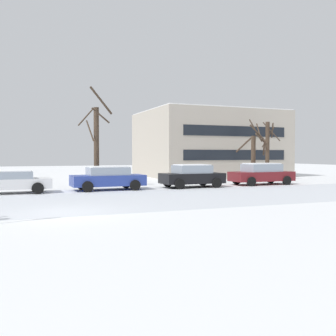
% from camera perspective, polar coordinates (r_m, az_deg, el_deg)
% --- Properties ---
extents(ground_plane, '(120.00, 120.00, 0.00)m').
position_cam_1_polar(ground_plane, '(15.17, -14.98, -6.33)').
color(ground_plane, white).
extents(road_surface, '(80.00, 8.39, 0.00)m').
position_cam_1_polar(road_surface, '(18.32, -16.20, -4.90)').
color(road_surface, silver).
rests_on(road_surface, ground).
extents(parked_car_white, '(4.47, 2.17, 1.29)m').
position_cam_1_polar(parked_car_white, '(23.50, -22.03, -1.81)').
color(parked_car_white, white).
rests_on(parked_car_white, ground).
extents(parked_car_blue, '(4.40, 2.15, 1.45)m').
position_cam_1_polar(parked_car_blue, '(24.20, -8.69, -1.41)').
color(parked_car_blue, '#283D93').
rests_on(parked_car_blue, ground).
extents(parked_car_black, '(4.09, 2.19, 1.51)m').
position_cam_1_polar(parked_car_black, '(25.93, 3.48, -1.12)').
color(parked_car_black, black).
rests_on(parked_car_black, ground).
extents(parked_car_maroon, '(4.62, 2.09, 1.54)m').
position_cam_1_polar(parked_car_maroon, '(28.91, 13.38, -0.82)').
color(parked_car_maroon, maroon).
rests_on(parked_car_maroon, ground).
extents(tree_far_mid, '(2.41, 2.42, 4.85)m').
position_cam_1_polar(tree_far_mid, '(31.35, 12.32, 1.86)').
color(tree_far_mid, '#423326').
rests_on(tree_far_mid, ground).
extents(tree_far_right, '(2.16, 2.18, 6.47)m').
position_cam_1_polar(tree_far_right, '(26.35, -10.32, 3.59)').
color(tree_far_right, '#423326').
rests_on(tree_far_right, ground).
extents(tree_far_left, '(1.80, 1.95, 4.88)m').
position_cam_1_polar(tree_far_left, '(34.02, 14.17, 2.70)').
color(tree_far_left, '#423326').
rests_on(tree_far_left, ground).
extents(building_far_right, '(12.86, 10.56, 6.42)m').
position_cam_1_polar(building_far_right, '(39.94, 5.87, 3.48)').
color(building_far_right, '#B2A899').
rests_on(building_far_right, ground).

